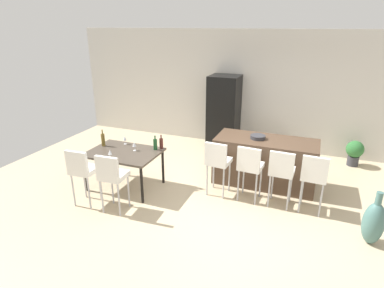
% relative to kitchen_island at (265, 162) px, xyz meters
% --- Properties ---
extents(ground_plane, '(10.00, 10.00, 0.00)m').
position_rel_kitchen_island_xyz_m(ground_plane, '(-0.54, -0.73, -0.46)').
color(ground_plane, '#C6B28E').
extents(back_wall, '(10.00, 0.12, 2.90)m').
position_rel_kitchen_island_xyz_m(back_wall, '(-0.54, 2.04, 0.99)').
color(back_wall, beige).
rests_on(back_wall, ground_plane).
extents(kitchen_island, '(1.93, 0.83, 0.92)m').
position_rel_kitchen_island_xyz_m(kitchen_island, '(0.00, 0.00, 0.00)').
color(kitchen_island, '#4C3828').
rests_on(kitchen_island, ground_plane).
extents(bar_chair_left, '(0.43, 0.43, 1.05)m').
position_rel_kitchen_island_xyz_m(bar_chair_left, '(-0.73, -0.79, 0.24)').
color(bar_chair_left, white).
rests_on(bar_chair_left, ground_plane).
extents(bar_chair_middle, '(0.43, 0.43, 1.05)m').
position_rel_kitchen_island_xyz_m(bar_chair_middle, '(-0.14, -0.79, 0.24)').
color(bar_chair_middle, white).
rests_on(bar_chair_middle, ground_plane).
extents(bar_chair_right, '(0.41, 0.41, 1.05)m').
position_rel_kitchen_island_xyz_m(bar_chair_right, '(0.40, -0.80, 0.24)').
color(bar_chair_right, white).
rests_on(bar_chair_right, ground_plane).
extents(bar_chair_far, '(0.42, 0.42, 1.05)m').
position_rel_kitchen_island_xyz_m(bar_chair_far, '(0.91, -0.80, 0.24)').
color(bar_chair_far, white).
rests_on(bar_chair_far, ground_plane).
extents(dining_table, '(1.32, 0.95, 0.74)m').
position_rel_kitchen_island_xyz_m(dining_table, '(-2.47, -1.16, 0.21)').
color(dining_table, '#4C4238').
rests_on(dining_table, ground_plane).
extents(dining_chair_near, '(0.42, 0.42, 1.05)m').
position_rel_kitchen_island_xyz_m(dining_chair_near, '(-2.76, -1.99, 0.24)').
color(dining_chair_near, white).
rests_on(dining_chair_near, ground_plane).
extents(dining_chair_far, '(0.42, 0.42, 1.05)m').
position_rel_kitchen_island_xyz_m(dining_chair_far, '(-2.17, -1.99, 0.24)').
color(dining_chair_far, white).
rests_on(dining_chair_far, ground_plane).
extents(wine_bottle_right, '(0.07, 0.07, 0.33)m').
position_rel_kitchen_island_xyz_m(wine_bottle_right, '(-3.01, -1.04, 0.41)').
color(wine_bottle_right, brown).
rests_on(wine_bottle_right, dining_table).
extents(wine_bottle_end, '(0.07, 0.07, 0.28)m').
position_rel_kitchen_island_xyz_m(wine_bottle_end, '(-1.96, -0.84, 0.39)').
color(wine_bottle_end, '#194723').
rests_on(wine_bottle_end, dining_table).
extents(wine_bottle_inner, '(0.07, 0.07, 0.27)m').
position_rel_kitchen_island_xyz_m(wine_bottle_inner, '(-1.88, -0.75, 0.39)').
color(wine_bottle_inner, '#471E19').
rests_on(wine_bottle_inner, dining_table).
extents(wine_glass_left, '(0.07, 0.07, 0.17)m').
position_rel_kitchen_island_xyz_m(wine_glass_left, '(-2.50, -1.54, 0.40)').
color(wine_glass_left, silver).
rests_on(wine_glass_left, dining_table).
extents(wine_glass_middle, '(0.07, 0.07, 0.17)m').
position_rel_kitchen_island_xyz_m(wine_glass_middle, '(-2.31, -1.03, 0.40)').
color(wine_glass_middle, silver).
rests_on(wine_glass_middle, dining_table).
extents(wine_glass_far, '(0.07, 0.07, 0.17)m').
position_rel_kitchen_island_xyz_m(wine_glass_far, '(-2.66, -0.80, 0.40)').
color(wine_glass_far, silver).
rests_on(wine_glass_far, dining_table).
extents(refrigerator, '(0.72, 0.68, 1.84)m').
position_rel_kitchen_island_xyz_m(refrigerator, '(-1.32, 1.60, 0.46)').
color(refrigerator, black).
rests_on(refrigerator, ground_plane).
extents(fruit_bowl, '(0.29, 0.29, 0.07)m').
position_rel_kitchen_island_xyz_m(fruit_bowl, '(-0.17, -0.01, 0.50)').
color(fruit_bowl, '#333338').
rests_on(fruit_bowl, kitchen_island).
extents(floor_vase, '(0.30, 0.30, 0.83)m').
position_rel_kitchen_island_xyz_m(floor_vase, '(1.77, -1.34, -0.12)').
color(floor_vase, '#47706B').
rests_on(floor_vase, ground_plane).
extents(potted_plant, '(0.38, 0.38, 0.58)m').
position_rel_kitchen_island_xyz_m(potted_plant, '(1.73, 1.59, -0.12)').
color(potted_plant, '#38383D').
rests_on(potted_plant, ground_plane).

